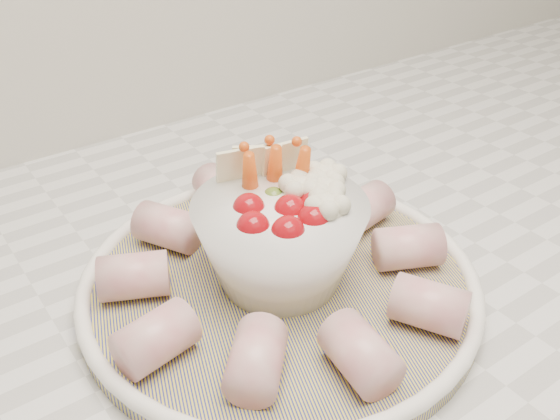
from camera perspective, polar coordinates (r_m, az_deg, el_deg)
serving_platter at (r=0.50m, az=-0.03°, el=-6.62°), size 0.40×0.40×0.02m
veggie_bowl at (r=0.47m, az=0.19°, el=-2.37°), size 0.13×0.13×0.10m
cured_meat_rolls at (r=0.48m, az=-0.10°, el=-4.68°), size 0.27×0.28×0.03m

